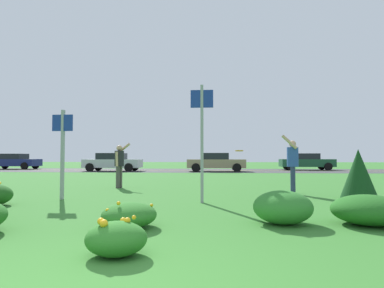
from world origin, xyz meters
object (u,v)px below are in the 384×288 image
(person_thrower_dark_shirt, at_px, (119,162))
(car_tan_center_right, at_px, (216,162))
(frisbee_orange, at_px, (239,151))
(sign_post_near_path, at_px, (63,145))
(car_navy_leftmost, at_px, (14,161))
(car_dark_green_rightmost, at_px, (306,162))
(car_silver_center_left, at_px, (113,162))
(person_catcher_blue_shirt, at_px, (293,162))
(sign_post_by_roadside, at_px, (202,132))

(person_thrower_dark_shirt, xyz_separation_m, car_tan_center_right, (3.45, 13.93, -0.19))
(car_tan_center_right, bearing_deg, frisbee_orange, -86.71)
(sign_post_near_path, height_order, person_thrower_dark_shirt, sign_post_near_path)
(car_navy_leftmost, height_order, car_dark_green_rightmost, same)
(car_navy_leftmost, xyz_separation_m, car_dark_green_rightmost, (26.92, 0.00, 0.00))
(frisbee_orange, xyz_separation_m, car_dark_green_rightmost, (7.04, 18.43, -0.59))
(car_silver_center_left, distance_m, car_dark_green_rightmost, 16.61)
(sign_post_near_path, bearing_deg, car_silver_center_left, 104.13)
(car_navy_leftmost, bearing_deg, person_catcher_blue_shirt, -41.68)
(person_thrower_dark_shirt, bearing_deg, car_dark_green_rightmost, 57.18)
(sign_post_by_roadside, bearing_deg, person_thrower_dark_shirt, 131.68)
(sign_post_near_path, relative_size, car_navy_leftmost, 0.53)
(car_silver_center_left, relative_size, car_dark_green_rightmost, 1.00)
(car_navy_leftmost, bearing_deg, sign_post_near_path, -54.14)
(person_catcher_blue_shirt, height_order, car_tan_center_right, person_catcher_blue_shirt)
(person_catcher_blue_shirt, xyz_separation_m, frisbee_orange, (-1.56, 0.66, 0.35))
(sign_post_by_roadside, relative_size, frisbee_orange, 10.96)
(car_navy_leftmost, relative_size, car_silver_center_left, 1.00)
(sign_post_by_roadside, height_order, car_navy_leftmost, sign_post_by_roadside)
(sign_post_by_roadside, distance_m, car_silver_center_left, 19.32)
(sign_post_by_roadside, bearing_deg, car_navy_leftmost, 131.61)
(sign_post_by_roadside, bearing_deg, car_tan_center_right, 89.20)
(car_silver_center_left, relative_size, car_tan_center_right, 1.00)
(frisbee_orange, height_order, car_dark_green_rightmost, car_dark_green_rightmost)
(person_catcher_blue_shirt, bearing_deg, sign_post_by_roadside, -142.09)
(sign_post_by_roadside, xyz_separation_m, car_silver_center_left, (-8.07, 17.52, -1.01))
(person_thrower_dark_shirt, height_order, car_silver_center_left, person_thrower_dark_shirt)
(sign_post_by_roadside, height_order, person_catcher_blue_shirt, sign_post_by_roadside)
(car_tan_center_right, bearing_deg, sign_post_near_path, -103.08)
(car_tan_center_right, bearing_deg, sign_post_by_roadside, -90.80)
(car_navy_leftmost, distance_m, car_tan_center_right, 19.38)
(sign_post_near_path, height_order, person_catcher_blue_shirt, sign_post_near_path)
(sign_post_by_roadside, bearing_deg, car_dark_green_rightmost, 68.98)
(sign_post_near_path, xyz_separation_m, car_navy_leftmost, (-15.05, 20.82, -0.71))
(sign_post_by_roadside, distance_m, car_tan_center_right, 17.55)
(car_dark_green_rightmost, bearing_deg, car_silver_center_left, -167.33)
(person_thrower_dark_shirt, bearing_deg, person_catcher_blue_shirt, -14.63)
(sign_post_by_roadside, relative_size, car_silver_center_left, 0.65)
(sign_post_near_path, bearing_deg, car_tan_center_right, 76.92)
(frisbee_orange, xyz_separation_m, car_navy_leftmost, (-19.89, 18.43, -0.59))
(person_thrower_dark_shirt, relative_size, car_dark_green_rightmost, 0.37)
(sign_post_by_roadside, xyz_separation_m, car_navy_leftmost, (-18.79, 21.16, -1.01))
(sign_post_by_roadside, relative_size, car_dark_green_rightmost, 0.65)
(person_catcher_blue_shirt, xyz_separation_m, car_silver_center_left, (-10.72, 15.45, -0.24))
(frisbee_orange, distance_m, car_dark_green_rightmost, 19.74)
(person_catcher_blue_shirt, relative_size, frisbee_orange, 6.76)
(sign_post_near_path, height_order, car_navy_leftmost, sign_post_near_path)
(car_navy_leftmost, bearing_deg, person_thrower_dark_shirt, -48.41)
(sign_post_near_path, height_order, frisbee_orange, sign_post_near_path)
(person_catcher_blue_shirt, bearing_deg, car_tan_center_right, 98.86)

